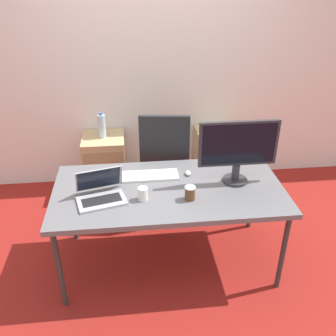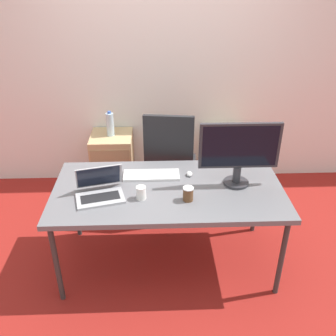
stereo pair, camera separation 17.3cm
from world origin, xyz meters
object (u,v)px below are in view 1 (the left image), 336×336
at_px(monitor, 238,149).
at_px(coffee_cup_brown, 190,193).
at_px(office_chair, 165,174).
at_px(cabinet_right, 216,158).
at_px(mouse, 188,173).
at_px(laptop_center, 101,193).
at_px(coffee_cup_white, 143,194).
at_px(cabinet_left, 105,164).
at_px(water_bottle, 102,126).
at_px(keyboard, 150,176).

height_order(monitor, coffee_cup_brown, monitor).
bearing_deg(office_chair, cabinet_right, 36.80).
bearing_deg(mouse, coffee_cup_brown, -96.73).
relative_size(laptop_center, coffee_cup_white, 3.85).
xyz_separation_m(cabinet_left, coffee_cup_white, (0.35, -1.34, 0.46)).
distance_m(mouse, coffee_cup_brown, 0.35).
relative_size(cabinet_right, water_bottle, 2.42).
bearing_deg(mouse, laptop_center, -158.15).
bearing_deg(cabinet_right, keyboard, -127.73).
relative_size(monitor, keyboard, 1.34).
relative_size(office_chair, cabinet_left, 1.72).
bearing_deg(coffee_cup_brown, water_bottle, 116.81).
distance_m(cabinet_right, mouse, 1.20).
xyz_separation_m(cabinet_right, keyboard, (-0.79, -1.02, 0.42)).
distance_m(water_bottle, keyboard, 1.11).
relative_size(water_bottle, mouse, 3.80).
xyz_separation_m(keyboard, mouse, (0.31, 0.00, 0.01)).
distance_m(cabinet_left, coffee_cup_white, 1.46).
xyz_separation_m(water_bottle, coffee_cup_white, (0.35, -1.34, 0.02)).
xyz_separation_m(office_chair, keyboard, (-0.18, -0.56, 0.32)).
relative_size(office_chair, laptop_center, 2.88).
bearing_deg(monitor, coffee_cup_brown, -151.57).
relative_size(cabinet_left, coffee_cup_white, 6.45).
xyz_separation_m(monitor, keyboard, (-0.66, 0.14, -0.27)).
distance_m(cabinet_right, monitor, 1.35).
distance_m(cabinet_right, coffee_cup_brown, 1.54).
relative_size(cabinet_left, laptop_center, 1.67).
xyz_separation_m(cabinet_left, mouse, (0.73, -1.02, 0.43)).
distance_m(keyboard, mouse, 0.31).
xyz_separation_m(office_chair, cabinet_right, (0.61, 0.46, -0.10)).
bearing_deg(laptop_center, coffee_cup_white, -8.37).
height_order(cabinet_left, mouse, mouse).
xyz_separation_m(mouse, coffee_cup_brown, (-0.04, -0.35, 0.04)).
distance_m(cabinet_right, laptop_center, 1.80).
height_order(cabinet_left, keyboard, keyboard).
bearing_deg(cabinet_right, monitor, -96.50).
distance_m(cabinet_left, laptop_center, 1.37).
xyz_separation_m(water_bottle, mouse, (0.73, -1.02, -0.02)).
xyz_separation_m(cabinet_left, laptop_center, (0.05, -1.29, 0.46)).
bearing_deg(cabinet_right, coffee_cup_brown, -110.92).
height_order(laptop_center, monitor, monitor).
bearing_deg(coffee_cup_white, cabinet_right, 57.20).
relative_size(cabinet_right, monitor, 1.07).
height_order(cabinet_right, coffee_cup_brown, coffee_cup_brown).
relative_size(cabinet_right, keyboard, 1.43).
height_order(keyboard, coffee_cup_white, coffee_cup_white).
xyz_separation_m(cabinet_right, mouse, (-0.48, -1.02, 0.43)).
height_order(water_bottle, coffee_cup_brown, water_bottle).
distance_m(cabinet_left, keyboard, 1.18).
bearing_deg(cabinet_left, keyboard, -67.20).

